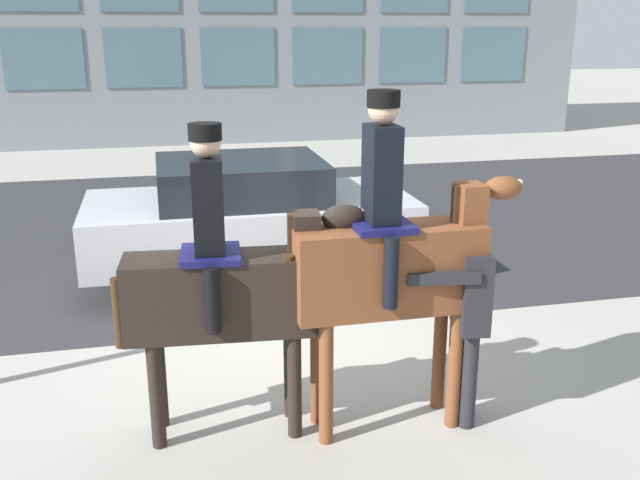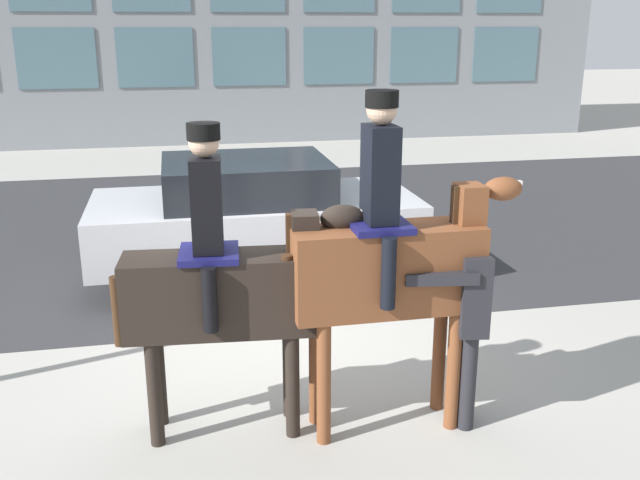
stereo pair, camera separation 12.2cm
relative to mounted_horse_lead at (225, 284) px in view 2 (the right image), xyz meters
The scene contains 6 objects.
ground_plane 1.90m from the mounted_horse_lead, 66.95° to the left, with size 80.00×80.00×0.00m, color #9E9B93.
road_surface 6.22m from the mounted_horse_lead, 84.72° to the left, with size 21.91×8.50×0.01m.
mounted_horse_lead is the anchor object (origin of this frame).
mounted_horse_companion 1.27m from the mounted_horse_lead, ahead, with size 1.87×0.65×2.67m.
pedestrian_bystander 1.89m from the mounted_horse_lead, ahead, with size 0.87×0.44×1.66m.
street_car_near_lane 3.62m from the mounted_horse_lead, 80.25° to the left, with size 4.02×1.94×1.52m.
Camera 2 is at (-0.88, -6.40, 3.12)m, focal length 40.00 mm.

